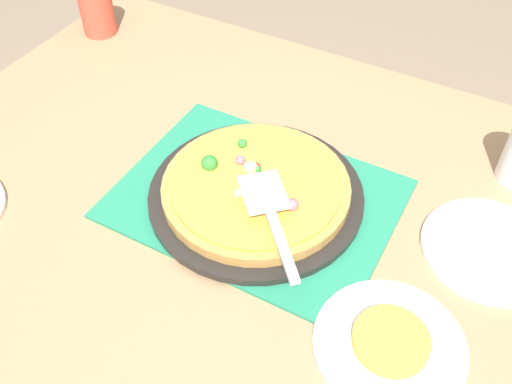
% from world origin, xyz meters
% --- Properties ---
extents(dining_table, '(1.40, 1.00, 0.75)m').
position_xyz_m(dining_table, '(0.00, 0.00, 0.64)').
color(dining_table, '#9E7A56').
rests_on(dining_table, ground_plane).
extents(placemat, '(0.48, 0.36, 0.01)m').
position_xyz_m(placemat, '(0.00, 0.00, 0.75)').
color(placemat, '#237F5B').
rests_on(placemat, dining_table).
extents(pizza_pan, '(0.38, 0.38, 0.01)m').
position_xyz_m(pizza_pan, '(0.00, 0.00, 0.76)').
color(pizza_pan, black).
rests_on(pizza_pan, placemat).
extents(pizza, '(0.33, 0.33, 0.05)m').
position_xyz_m(pizza, '(-0.00, -0.00, 0.78)').
color(pizza, '#B78442').
rests_on(pizza, pizza_pan).
extents(plate_near_left, '(0.22, 0.22, 0.01)m').
position_xyz_m(plate_near_left, '(0.31, -0.16, 0.76)').
color(plate_near_left, white).
rests_on(plate_near_left, dining_table).
extents(plate_side, '(0.22, 0.22, 0.01)m').
position_xyz_m(plate_side, '(0.39, 0.08, 0.76)').
color(plate_side, white).
rests_on(plate_side, dining_table).
extents(served_slice_left, '(0.11, 0.11, 0.02)m').
position_xyz_m(served_slice_left, '(0.31, -0.16, 0.77)').
color(served_slice_left, gold).
rests_on(served_slice_left, plate_near_left).
extents(cup_far, '(0.08, 0.08, 0.12)m').
position_xyz_m(cup_far, '(-0.61, 0.32, 0.81)').
color(cup_far, '#E04C38').
rests_on(cup_far, dining_table).
extents(pizza_server, '(0.19, 0.20, 0.01)m').
position_xyz_m(pizza_server, '(0.07, -0.07, 0.82)').
color(pizza_server, silver).
rests_on(pizza_server, pizza).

